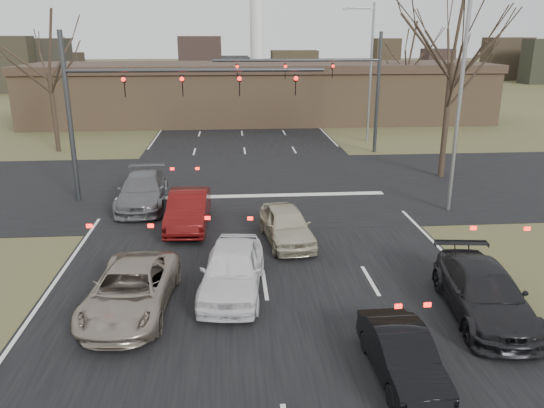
{
  "coord_description": "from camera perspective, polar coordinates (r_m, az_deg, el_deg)",
  "views": [
    {
      "loc": [
        -1.01,
        -12.59,
        7.75
      ],
      "look_at": [
        0.43,
        5.38,
        2.0
      ],
      "focal_mm": 35.0,
      "sensor_mm": 36.0,
      "label": 1
    }
  ],
  "objects": [
    {
      "name": "ground",
      "position": [
        14.81,
        0.0,
        -13.85
      ],
      "size": [
        360.0,
        360.0,
        0.0
      ],
      "primitive_type": "plane",
      "color": "#424424",
      "rests_on": "ground"
    },
    {
      "name": "road_main",
      "position": [
        73.0,
        -3.86,
        11.56
      ],
      "size": [
        14.0,
        300.0,
        0.02
      ],
      "primitive_type": "cube",
      "color": "black",
      "rests_on": "ground"
    },
    {
      "name": "road_cross",
      "position": [
        28.67,
        -2.41,
        2.02
      ],
      "size": [
        200.0,
        14.0,
        0.02
      ],
      "primitive_type": "cube",
      "color": "black",
      "rests_on": "ground"
    },
    {
      "name": "building",
      "position": [
        50.93,
        -1.21,
        11.95
      ],
      "size": [
        42.4,
        10.4,
        5.3
      ],
      "color": "brown",
      "rests_on": "ground"
    },
    {
      "name": "mast_arm_near",
      "position": [
        26.07,
        -14.16,
        11.27
      ],
      "size": [
        12.12,
        0.24,
        8.0
      ],
      "color": "#383A3D",
      "rests_on": "ground"
    },
    {
      "name": "mast_arm_far",
      "position": [
        36.41,
        7.0,
        13.25
      ],
      "size": [
        11.12,
        0.24,
        8.0
      ],
      "color": "#383A3D",
      "rests_on": "ground"
    },
    {
      "name": "streetlight_right_near",
      "position": [
        24.73,
        19.27,
        11.71
      ],
      "size": [
        2.34,
        0.25,
        10.0
      ],
      "color": "gray",
      "rests_on": "ground"
    },
    {
      "name": "streetlight_right_far",
      "position": [
        40.97,
        10.34,
        14.38
      ],
      "size": [
        2.34,
        0.25,
        10.0
      ],
      "color": "gray",
      "rests_on": "ground"
    },
    {
      "name": "tree_right_near",
      "position": [
        31.03,
        19.26,
        18.88
      ],
      "size": [
        6.9,
        6.9,
        11.5
      ],
      "color": "black",
      "rests_on": "ground"
    },
    {
      "name": "tree_left_far",
      "position": [
        39.45,
        -23.21,
        15.74
      ],
      "size": [
        5.7,
        5.7,
        9.5
      ],
      "color": "black",
      "rests_on": "ground"
    },
    {
      "name": "tree_right_far",
      "position": [
        50.21,
        14.59,
        16.24
      ],
      "size": [
        5.4,
        5.4,
        9.0
      ],
      "color": "black",
      "rests_on": "ground"
    },
    {
      "name": "car_silver_suv",
      "position": [
        16.14,
        -14.96,
        -8.94
      ],
      "size": [
        2.6,
        5.04,
        1.36
      ],
      "primitive_type": "imported",
      "rotation": [
        0.0,
        0.0,
        -0.07
      ],
      "color": "gray",
      "rests_on": "ground"
    },
    {
      "name": "car_white_sedan",
      "position": [
        16.71,
        -4.3,
        -7.0
      ],
      "size": [
        2.35,
        4.78,
        1.57
      ],
      "primitive_type": "imported",
      "rotation": [
        0.0,
        0.0,
        -0.11
      ],
      "color": "white",
      "rests_on": "ground"
    },
    {
      "name": "car_black_hatch",
      "position": [
        13.27,
        13.82,
        -15.49
      ],
      "size": [
        1.36,
        3.65,
        1.19
      ],
      "primitive_type": "imported",
      "rotation": [
        0.0,
        0.0,
        0.03
      ],
      "color": "black",
      "rests_on": "ground"
    },
    {
      "name": "car_charcoal_sedan",
      "position": [
        16.53,
        21.83,
        -8.85
      ],
      "size": [
        2.56,
        5.14,
        1.44
      ],
      "primitive_type": "imported",
      "rotation": [
        0.0,
        0.0,
        -0.11
      ],
      "color": "black",
      "rests_on": "ground"
    },
    {
      "name": "car_grey_ahead",
      "position": [
        25.73,
        -13.76,
        1.42
      ],
      "size": [
        2.34,
        5.35,
        1.53
      ],
      "primitive_type": "imported",
      "rotation": [
        0.0,
        0.0,
        0.04
      ],
      "color": "slate",
      "rests_on": "ground"
    },
    {
      "name": "car_red_ahead",
      "position": [
        22.55,
        -8.98,
        -0.6
      ],
      "size": [
        1.73,
        4.63,
        1.51
      ],
      "primitive_type": "imported",
      "rotation": [
        0.0,
        0.0,
        -0.03
      ],
      "color": "#500B0B",
      "rests_on": "ground"
    },
    {
      "name": "car_silver_ahead",
      "position": [
        20.64,
        1.57,
        -2.26
      ],
      "size": [
        2.15,
        4.32,
        1.42
      ],
      "primitive_type": "imported",
      "rotation": [
        0.0,
        0.0,
        0.12
      ],
      "color": "#BEB99A",
      "rests_on": "ground"
    }
  ]
}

